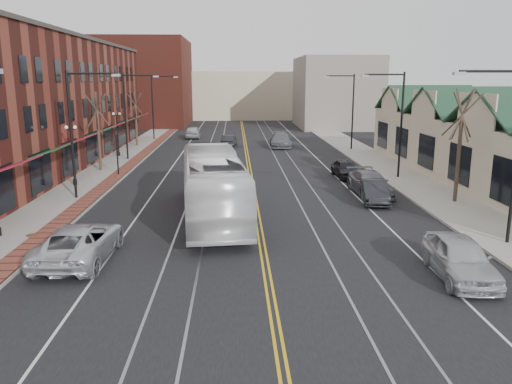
{
  "coord_description": "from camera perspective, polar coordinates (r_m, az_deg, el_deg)",
  "views": [
    {
      "loc": [
        -1.23,
        -15.77,
        7.62
      ],
      "look_at": [
        -0.18,
        8.96,
        2.0
      ],
      "focal_mm": 35.0,
      "sensor_mm": 36.0,
      "label": 1
    }
  ],
  "objects": [
    {
      "name": "ground",
      "position": [
        17.56,
        1.88,
        -12.94
      ],
      "size": [
        160.0,
        160.0,
        0.0
      ],
      "primitive_type": "plane",
      "color": "black",
      "rests_on": "ground"
    },
    {
      "name": "sidewalk_left",
      "position": [
        38.11,
        -18.8,
        0.68
      ],
      "size": [
        4.0,
        120.0,
        0.15
      ],
      "primitive_type": "cube",
      "color": "gray",
      "rests_on": "ground"
    },
    {
      "name": "sidewalk_right",
      "position": [
        38.88,
        17.51,
        1.0
      ],
      "size": [
        4.0,
        120.0,
        0.15
      ],
      "primitive_type": "cube",
      "color": "gray",
      "rests_on": "ground"
    },
    {
      "name": "building_left",
      "position": [
        46.37,
        -25.3,
        8.97
      ],
      "size": [
        10.0,
        50.0,
        11.0
      ],
      "primitive_type": "cube",
      "color": "maroon",
      "rests_on": "ground"
    },
    {
      "name": "building_right",
      "position": [
        40.96,
        25.66,
        4.07
      ],
      "size": [
        8.0,
        36.0,
        4.6
      ],
      "primitive_type": "cube",
      "color": "beige",
      "rests_on": "ground"
    },
    {
      "name": "backdrop_left",
      "position": [
        87.04,
        -12.49,
        12.09
      ],
      "size": [
        14.0,
        18.0,
        14.0
      ],
      "primitive_type": "cube",
      "color": "maroon",
      "rests_on": "ground"
    },
    {
      "name": "backdrop_mid",
      "position": [
        100.83,
        -1.77,
        11.01
      ],
      "size": [
        22.0,
        14.0,
        9.0
      ],
      "primitive_type": "cube",
      "color": "beige",
      "rests_on": "ground"
    },
    {
      "name": "backdrop_right",
      "position": [
        82.42,
        9.1,
        11.16
      ],
      "size": [
        12.0,
        16.0,
        11.0
      ],
      "primitive_type": "cube",
      "color": "slate",
      "rests_on": "ground"
    },
    {
      "name": "streetlight_l_1",
      "position": [
        33.36,
        -19.72,
        7.59
      ],
      "size": [
        3.33,
        0.25,
        8.0
      ],
      "color": "black",
      "rests_on": "sidewalk_left"
    },
    {
      "name": "streetlight_l_2",
      "position": [
        48.84,
        -14.22,
        9.36
      ],
      "size": [
        3.33,
        0.25,
        8.0
      ],
      "color": "black",
      "rests_on": "sidewalk_left"
    },
    {
      "name": "streetlight_l_3",
      "position": [
        64.58,
        -11.36,
        10.24
      ],
      "size": [
        3.33,
        0.25,
        8.0
      ],
      "color": "black",
      "rests_on": "sidewalk_left"
    },
    {
      "name": "streetlight_r_0",
      "position": [
        25.13,
        26.96,
        5.48
      ],
      "size": [
        3.33,
        0.25,
        8.0
      ],
      "color": "black",
      "rests_on": "sidewalk_right"
    },
    {
      "name": "streetlight_r_1",
      "position": [
        39.8,
        15.72,
        8.58
      ],
      "size": [
        3.33,
        0.25,
        8.0
      ],
      "color": "black",
      "rests_on": "sidewalk_right"
    },
    {
      "name": "streetlight_r_2",
      "position": [
        55.22,
        10.57,
        9.89
      ],
      "size": [
        3.33,
        0.25,
        8.0
      ],
      "color": "black",
      "rests_on": "sidewalk_right"
    },
    {
      "name": "lamppost_l_2",
      "position": [
        37.99,
        -20.18,
        3.8
      ],
      "size": [
        0.84,
        0.28,
        4.27
      ],
      "color": "black",
      "rests_on": "sidewalk_left"
    },
    {
      "name": "lamppost_l_3",
      "position": [
        51.39,
        -15.53,
        6.28
      ],
      "size": [
        0.84,
        0.28,
        4.27
      ],
      "color": "black",
      "rests_on": "sidewalk_left"
    },
    {
      "name": "tree_left_near",
      "position": [
        43.46,
        -17.58,
        6.78
      ],
      "size": [
        1.78,
        1.37,
        6.48
      ],
      "color": "#382B21",
      "rests_on": "sidewalk_left"
    },
    {
      "name": "tree_left_far",
      "position": [
        59.02,
        -13.58,
        8.22
      ],
      "size": [
        1.66,
        1.28,
        6.02
      ],
      "color": "#382B21",
      "rests_on": "sidewalk_left"
    },
    {
      "name": "tree_right_mid",
      "position": [
        33.02,
        22.25,
        5.11
      ],
      "size": [
        1.9,
        1.46,
        6.93
      ],
      "color": "#382B21",
      "rests_on": "sidewalk_right"
    },
    {
      "name": "manhole_far",
      "position": [
        26.84,
        -24.21,
        -4.52
      ],
      "size": [
        0.6,
        0.6,
        0.02
      ],
      "primitive_type": "cylinder",
      "color": "#592D19",
      "rests_on": "sidewalk_left"
    },
    {
      "name": "traffic_signal",
      "position": [
        41.2,
        -15.62,
        4.97
      ],
      "size": [
        0.18,
        0.15,
        3.8
      ],
      "color": "black",
      "rests_on": "sidewalk_left"
    },
    {
      "name": "transit_bus",
      "position": [
        27.95,
        -4.94,
        0.82
      ],
      "size": [
        4.38,
        13.49,
        3.69
      ],
      "primitive_type": "imported",
      "rotation": [
        0.0,
        0.0,
        3.24
      ],
      "color": "white",
      "rests_on": "ground"
    },
    {
      "name": "parked_suv",
      "position": [
        22.7,
        -19.53,
        -5.42
      ],
      "size": [
        2.88,
        5.93,
        1.63
      ],
      "primitive_type": "imported",
      "rotation": [
        0.0,
        0.0,
        3.11
      ],
      "color": "silver",
      "rests_on": "ground"
    },
    {
      "name": "parked_car_a",
      "position": [
        21.15,
        22.28,
        -6.97
      ],
      "size": [
        2.31,
        4.95,
        1.64
      ],
      "primitive_type": "imported",
      "rotation": [
        0.0,
        0.0,
        -0.08
      ],
      "color": "#B7B9BF",
      "rests_on": "ground"
    },
    {
      "name": "parked_car_b",
      "position": [
        32.24,
        13.34,
        0.06
      ],
      "size": [
        2.07,
        4.46,
        1.42
      ],
      "primitive_type": "imported",
      "rotation": [
        0.0,
        0.0,
        -0.14
      ],
      "color": "black",
      "rests_on": "ground"
    },
    {
      "name": "parked_car_c",
      "position": [
        34.42,
        12.9,
        0.98
      ],
      "size": [
        2.43,
        5.4,
        1.53
      ],
      "primitive_type": "imported",
      "rotation": [
        0.0,
        0.0,
        0.05
      ],
      "color": "slate",
      "rests_on": "ground"
    },
    {
      "name": "parked_car_d",
      "position": [
        39.96,
        10.23,
        2.63
      ],
      "size": [
        1.87,
        4.24,
        1.42
      ],
      "primitive_type": "imported",
      "rotation": [
        0.0,
        0.0,
        0.05
      ],
      "color": "black",
      "rests_on": "ground"
    },
    {
      "name": "distant_car_left",
      "position": [
        57.84,
        -3.06,
        5.87
      ],
      "size": [
        1.89,
        4.19,
        1.33
      ],
      "primitive_type": "imported",
      "rotation": [
        0.0,
        0.0,
        3.02
      ],
      "color": "black",
      "rests_on": "ground"
    },
    {
      "name": "distant_car_right",
      "position": [
        57.43,
        2.83,
        5.98
      ],
      "size": [
        2.54,
        5.76,
        1.65
      ],
      "primitive_type": "imported",
      "rotation": [
        0.0,
        0.0,
        -0.04
      ],
      "color": "slate",
      "rests_on": "ground"
    },
    {
      "name": "distant_car_far",
      "position": [
        66.54,
        -7.22,
        6.82
      ],
      "size": [
        2.01,
        4.78,
        1.62
      ],
      "primitive_type": "imported",
      "rotation": [
        0.0,
        0.0,
        3.16
      ],
      "color": "#B3B7BA",
      "rests_on": "ground"
    }
  ]
}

